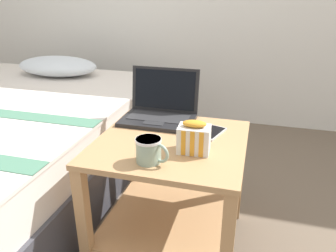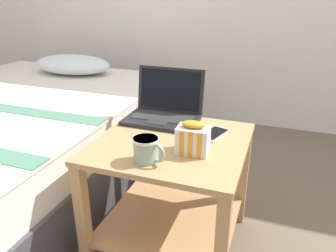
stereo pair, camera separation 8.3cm
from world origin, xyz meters
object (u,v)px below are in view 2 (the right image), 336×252
at_px(laptop, 164,110).
at_px(snack_bag, 193,139).
at_px(bed, 10,135).
at_px(cell_phone, 214,134).
at_px(mug_front_left, 147,148).

distance_m(laptop, snack_bag, 0.36).
bearing_deg(bed, laptop, -3.38).
relative_size(snack_bag, cell_phone, 0.77).
height_order(mug_front_left, cell_phone, mug_front_left).
xyz_separation_m(bed, laptop, (1.04, -0.06, 0.31)).
relative_size(bed, laptop, 6.08).
relative_size(bed, cell_phone, 12.39).
bearing_deg(bed, mug_front_left, -22.52).
height_order(bed, snack_bag, snack_bag).
relative_size(bed, snack_bag, 16.00).
bearing_deg(snack_bag, mug_front_left, -138.33).
xyz_separation_m(laptop, mug_front_left, (0.08, -0.41, 0.00)).
xyz_separation_m(bed, snack_bag, (1.26, -0.35, 0.32)).
bearing_deg(cell_phone, bed, 172.84).
relative_size(mug_front_left, snack_bag, 1.03).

